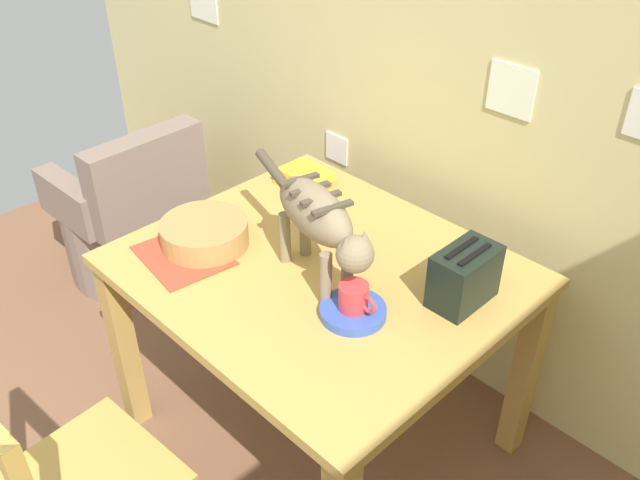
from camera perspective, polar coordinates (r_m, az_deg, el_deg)
The scene contains 10 objects.
wall_rear at distance 2.34m, azimuth 12.07°, elevation 14.98°, with size 4.57×0.11×2.50m.
dining_table at distance 2.15m, azimuth -0.00°, elevation -4.20°, with size 1.15×0.99×0.75m.
cat at distance 1.91m, azimuth -0.09°, elevation 1.76°, with size 0.59×0.21×0.31m.
saucer_bowl at distance 1.91m, azimuth 2.79°, elevation -6.01°, with size 0.19×0.19×0.03m, color #3452B4.
coffee_mug at distance 1.87m, azimuth 2.91°, elevation -4.82°, with size 0.12×0.08×0.08m.
magazine at distance 2.18m, azimuth -11.41°, elevation -1.28°, with size 0.29×0.24×0.01m, color red.
book_stack at distance 2.49m, azimuth -1.41°, elevation 5.17°, with size 0.21×0.15×0.07m.
wicker_basket at distance 2.20m, azimuth -9.69°, elevation 0.56°, with size 0.28×0.28×0.08m.
toaster at distance 1.95m, azimuth 12.04°, elevation -3.01°, with size 0.12×0.20×0.18m.
wicker_armchair at distance 3.30m, azimuth -15.55°, elevation 1.46°, with size 0.61×0.61×0.78m.
Camera 1 is at (1.21, 0.38, 2.00)m, focal length 38.08 mm.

